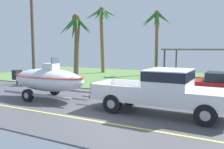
{
  "coord_description": "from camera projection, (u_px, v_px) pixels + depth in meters",
  "views": [
    {
      "loc": [
        4.75,
        -9.27,
        2.73
      ],
      "look_at": [
        -0.71,
        0.88,
        1.47
      ],
      "focal_mm": 38.67,
      "sensor_mm": 36.0,
      "label": 1
    }
  ],
  "objects": [
    {
      "name": "ground",
      "position": [
        168.0,
        85.0,
        17.99
      ],
      "size": [
        36.0,
        22.0,
        0.11
      ],
      "color": "#4C4C51"
    },
    {
      "name": "pickup_truck_towing",
      "position": [
        168.0,
        89.0,
        9.89
      ],
      "size": [
        5.86,
        2.06,
        1.87
      ],
      "color": "silver",
      "rests_on": "ground"
    },
    {
      "name": "boat_on_trailer",
      "position": [
        48.0,
        80.0,
        12.97
      ],
      "size": [
        5.75,
        2.26,
        2.26
      ],
      "color": "gray",
      "rests_on": "ground"
    },
    {
      "name": "carport_awning",
      "position": [
        207.0,
        50.0,
        21.37
      ],
      "size": [
        6.91,
        4.8,
        2.69
      ],
      "color": "#4C4238",
      "rests_on": "ground"
    },
    {
      "name": "palm_tree_near_left",
      "position": [
        157.0,
        25.0,
        24.22
      ],
      "size": [
        3.31,
        2.92,
        6.52
      ],
      "color": "brown",
      "rests_on": "ground"
    },
    {
      "name": "palm_tree_near_right",
      "position": [
        77.0,
        33.0,
        19.56
      ],
      "size": [
        3.07,
        2.56,
        5.49
      ],
      "color": "brown",
      "rests_on": "ground"
    },
    {
      "name": "palm_tree_mid",
      "position": [
        102.0,
        22.0,
        25.9
      ],
      "size": [
        3.61,
        2.93,
        7.15
      ],
      "color": "brown",
      "rests_on": "ground"
    },
    {
      "name": "utility_pole",
      "position": [
        33.0,
        34.0,
        18.63
      ],
      "size": [
        0.24,
        1.8,
        7.31
      ],
      "color": "brown",
      "rests_on": "ground"
    }
  ]
}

